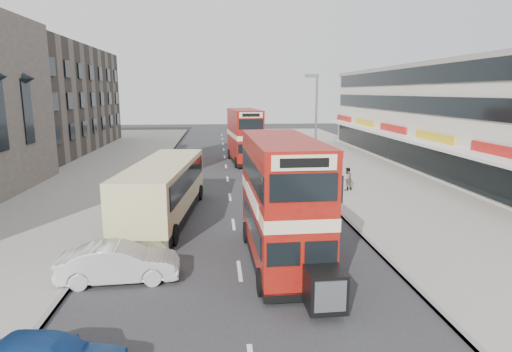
# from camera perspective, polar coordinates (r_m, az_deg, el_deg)

# --- Properties ---
(ground) EXTENTS (160.00, 160.00, 0.00)m
(ground) POSITION_cam_1_polar(r_m,az_deg,el_deg) (15.38, -1.78, -15.41)
(ground) COLOR #28282B
(ground) RESTS_ON ground
(road_surface) EXTENTS (12.00, 90.00, 0.01)m
(road_surface) POSITION_cam_1_polar(r_m,az_deg,el_deg) (34.44, -3.78, -0.42)
(road_surface) COLOR #28282B
(road_surface) RESTS_ON ground
(pavement_right) EXTENTS (12.00, 90.00, 0.15)m
(pavement_right) POSITION_cam_1_polar(r_m,az_deg,el_deg) (36.71, 15.29, 0.04)
(pavement_right) COLOR gray
(pavement_right) RESTS_ON ground
(pavement_left) EXTENTS (12.00, 90.00, 0.15)m
(pavement_left) POSITION_cam_1_polar(r_m,az_deg,el_deg) (36.20, -23.14, -0.62)
(pavement_left) COLOR gray
(pavement_left) RESTS_ON ground
(kerb_left) EXTENTS (0.20, 90.00, 0.16)m
(kerb_left) POSITION_cam_1_polar(r_m,az_deg,el_deg) (34.82, -13.87, -0.47)
(kerb_left) COLOR gray
(kerb_left) RESTS_ON ground
(kerb_right) EXTENTS (0.20, 90.00, 0.16)m
(kerb_right) POSITION_cam_1_polar(r_m,az_deg,el_deg) (35.10, 6.22, -0.12)
(kerb_right) COLOR gray
(kerb_right) RESTS_ON ground
(brick_terrace) EXTENTS (14.00, 28.00, 12.00)m
(brick_terrace) POSITION_cam_1_polar(r_m,az_deg,el_deg) (55.93, -27.85, 8.95)
(brick_terrace) COLOR #66594C
(brick_terrace) RESTS_ON ground
(commercial_row) EXTENTS (9.90, 46.20, 9.30)m
(commercial_row) POSITION_cam_1_polar(r_m,az_deg,el_deg) (41.37, 25.09, 7.06)
(commercial_row) COLOR beige
(commercial_row) RESTS_ON ground
(street_lamp) EXTENTS (1.00, 0.20, 8.12)m
(street_lamp) POSITION_cam_1_polar(r_m,az_deg,el_deg) (32.64, 7.82, 7.34)
(street_lamp) COLOR slate
(street_lamp) RESTS_ON ground
(bus_main) EXTENTS (2.66, 8.96, 4.92)m
(bus_main) POSITION_cam_1_polar(r_m,az_deg,el_deg) (17.22, 3.44, -3.27)
(bus_main) COLOR black
(bus_main) RESTS_ON ground
(bus_second) EXTENTS (3.23, 9.18, 5.02)m
(bus_second) POSITION_cam_1_polar(r_m,az_deg,el_deg) (42.20, -1.52, 5.35)
(bus_second) COLOR black
(bus_second) RESTS_ON ground
(coach) EXTENTS (3.87, 11.18, 2.90)m
(coach) POSITION_cam_1_polar(r_m,az_deg,el_deg) (23.92, -12.10, -1.59)
(coach) COLOR black
(coach) RESTS_ON ground
(car_left_front) EXTENTS (4.38, 1.74, 1.42)m
(car_left_front) POSITION_cam_1_polar(r_m,az_deg,el_deg) (16.84, -17.64, -10.88)
(car_left_front) COLOR silver
(car_left_front) RESTS_ON ground
(car_right_a) EXTENTS (4.78, 2.34, 1.34)m
(car_right_a) POSITION_cam_1_polar(r_m,az_deg,el_deg) (32.23, 4.73, -0.02)
(car_right_a) COLOR maroon
(car_right_a) RESTS_ON ground
(car_right_b) EXTENTS (4.89, 2.29, 1.35)m
(car_right_b) POSITION_cam_1_polar(r_m,az_deg,el_deg) (33.78, 4.33, 0.51)
(car_right_b) COLOR orange
(car_right_b) RESTS_ON ground
(car_right_c) EXTENTS (4.00, 1.80, 1.33)m
(car_right_c) POSITION_cam_1_polar(r_m,az_deg,el_deg) (45.46, 1.85, 3.25)
(car_right_c) COLOR #558EAB
(car_right_c) RESTS_ON ground
(pedestrian_near) EXTENTS (0.71, 0.61, 1.61)m
(pedestrian_near) POSITION_cam_1_polar(r_m,az_deg,el_deg) (30.40, 11.97, -0.36)
(pedestrian_near) COLOR gray
(pedestrian_near) RESTS_ON pavement_right
(pedestrian_far) EXTENTS (0.97, 0.53, 1.56)m
(pedestrian_far) POSITION_cam_1_polar(r_m,az_deg,el_deg) (45.57, 5.70, 3.56)
(pedestrian_far) COLOR gray
(pedestrian_far) RESTS_ON pavement_right
(cyclist) EXTENTS (0.74, 1.87, 1.94)m
(cyclist) POSITION_cam_1_polar(r_m,az_deg,el_deg) (32.69, 2.62, 0.11)
(cyclist) COLOR gray
(cyclist) RESTS_ON ground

